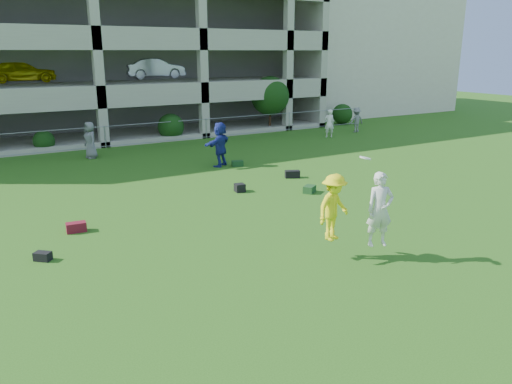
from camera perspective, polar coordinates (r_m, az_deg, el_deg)
ground at (r=11.56m, az=7.76°, el=-10.20°), size 100.00×100.00×0.00m
stucco_building at (r=46.64m, az=9.05°, el=15.55°), size 16.00×14.00×10.00m
bystander_c at (r=25.60m, az=-18.41°, el=5.65°), size 0.71×0.95×1.77m
bystander_d at (r=22.63m, az=-4.13°, el=5.46°), size 1.87×1.52×2.00m
bystander_e at (r=30.71m, az=8.37°, el=7.77°), size 0.71×0.58×1.69m
bystander_f at (r=33.02m, az=11.39°, el=8.06°), size 1.05×0.67×1.55m
bag_red_a at (r=15.35m, az=-19.86°, el=-3.80°), size 0.58×0.35×0.28m
bag_black_b at (r=13.63m, az=-23.19°, el=-6.76°), size 0.46×0.45×0.22m
bag_green_c at (r=18.51m, az=6.14°, el=0.32°), size 0.61×0.57×0.26m
crate_d at (r=18.54m, az=-1.87°, el=0.49°), size 0.39×0.39×0.30m
bag_black_e at (r=20.65m, az=4.18°, el=2.05°), size 0.67×0.52×0.30m
bag_green_g at (r=22.71m, az=-2.13°, el=3.28°), size 0.57×0.44×0.25m
frisbee_contest at (r=12.42m, az=10.56°, el=-1.81°), size 1.89×1.43×2.29m
parking_garage at (r=36.39m, az=-21.10°, el=16.32°), size 30.00×14.00×12.00m
fence at (r=28.21m, az=-16.87°, el=6.08°), size 36.06×0.06×1.20m
shrub_row at (r=30.14m, az=-8.79°, el=8.88°), size 34.38×2.52×3.50m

